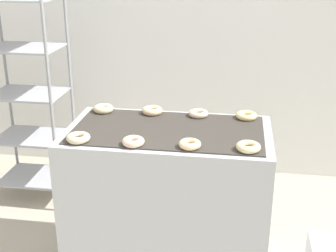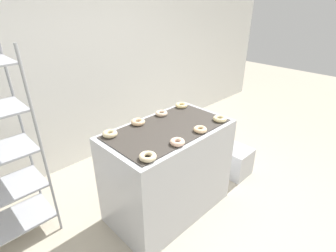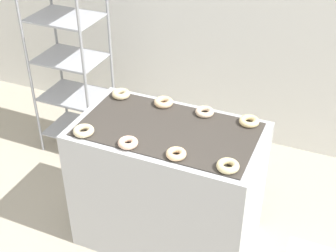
% 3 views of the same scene
% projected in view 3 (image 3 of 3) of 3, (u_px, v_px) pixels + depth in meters
% --- Properties ---
extents(fryer_machine, '(1.24, 0.71, 0.98)m').
position_uv_depth(fryer_machine, '(168.00, 186.00, 3.28)').
color(fryer_machine, '#B7BABF').
rests_on(fryer_machine, ground_plane).
extents(baking_rack_cart, '(0.58, 0.46, 1.79)m').
position_uv_depth(baking_rack_cart, '(70.00, 59.00, 4.03)').
color(baking_rack_cart, gray).
rests_on(baking_rack_cart, ground_plane).
extents(donut_near_left, '(0.13, 0.13, 0.04)m').
position_uv_depth(donut_near_left, '(84.00, 131.00, 2.96)').
color(donut_near_left, beige).
rests_on(donut_near_left, fryer_machine).
extents(donut_near_midleft, '(0.12, 0.12, 0.04)m').
position_uv_depth(donut_near_midleft, '(128.00, 143.00, 2.85)').
color(donut_near_midleft, beige).
rests_on(donut_near_midleft, fryer_machine).
extents(donut_near_midright, '(0.12, 0.12, 0.04)m').
position_uv_depth(donut_near_midright, '(176.00, 154.00, 2.76)').
color(donut_near_midright, beige).
rests_on(donut_near_midright, fryer_machine).
extents(donut_near_right, '(0.13, 0.13, 0.04)m').
position_uv_depth(donut_near_right, '(228.00, 166.00, 2.66)').
color(donut_near_right, beige).
rests_on(donut_near_right, fryer_machine).
extents(donut_far_left, '(0.13, 0.13, 0.04)m').
position_uv_depth(donut_far_left, '(121.00, 94.00, 3.34)').
color(donut_far_left, beige).
rests_on(donut_far_left, fryer_machine).
extents(donut_far_midleft, '(0.13, 0.13, 0.04)m').
position_uv_depth(donut_far_midleft, '(164.00, 102.00, 3.25)').
color(donut_far_midleft, beige).
rests_on(donut_far_midleft, fryer_machine).
extents(donut_far_midright, '(0.13, 0.13, 0.04)m').
position_uv_depth(donut_far_midright, '(205.00, 112.00, 3.15)').
color(donut_far_midright, beige).
rests_on(donut_far_midright, fryer_machine).
extents(donut_far_right, '(0.13, 0.13, 0.04)m').
position_uv_depth(donut_far_right, '(249.00, 121.00, 3.05)').
color(donut_far_right, '#EFD38F').
rests_on(donut_far_right, fryer_machine).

